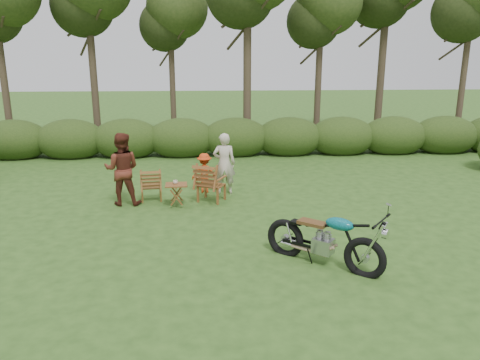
{
  "coord_description": "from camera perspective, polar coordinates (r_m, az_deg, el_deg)",
  "views": [
    {
      "loc": [
        -0.96,
        -8.11,
        3.67
      ],
      "look_at": [
        -0.3,
        2.06,
        0.9
      ],
      "focal_mm": 35.0,
      "sensor_mm": 36.0,
      "label": 1
    }
  ],
  "objects": [
    {
      "name": "ground",
      "position": [
        8.95,
        2.78,
        -9.03
      ],
      "size": [
        80.0,
        80.0,
        0.0
      ],
      "primitive_type": "plane",
      "color": "#264617",
      "rests_on": "ground"
    },
    {
      "name": "adult_a",
      "position": [
        12.69,
        -1.9,
        -1.61
      ],
      "size": [
        0.62,
        0.43,
        1.65
      ],
      "primitive_type": "imported",
      "rotation": [
        0.0,
        0.0,
        3.09
      ],
      "color": "beige",
      "rests_on": "ground"
    },
    {
      "name": "side_table",
      "position": [
        11.65,
        -7.74,
        -1.84
      ],
      "size": [
        0.57,
        0.48,
        0.57
      ],
      "primitive_type": null,
      "rotation": [
        0.0,
        0.0,
        0.04
      ],
      "color": "brown",
      "rests_on": "ground"
    },
    {
      "name": "adult_b",
      "position": [
        12.14,
        -13.92,
        -2.86
      ],
      "size": [
        0.9,
        0.71,
        1.81
      ],
      "primitive_type": "imported",
      "rotation": [
        0.0,
        0.0,
        3.11
      ],
      "color": "#592519",
      "rests_on": "ground"
    },
    {
      "name": "lawn_chair_left",
      "position": [
        12.31,
        -10.7,
        -2.42
      ],
      "size": [
        0.67,
        0.67,
        0.86
      ],
      "primitive_type": null,
      "rotation": [
        0.0,
        0.0,
        3.28
      ],
      "color": "brown",
      "rests_on": "ground"
    },
    {
      "name": "child",
      "position": [
        12.82,
        -4.3,
        -1.47
      ],
      "size": [
        0.72,
        0.44,
        1.08
      ],
      "primitive_type": "imported",
      "rotation": [
        0.0,
        0.0,
        3.08
      ],
      "color": "#C33A12",
      "rests_on": "ground"
    },
    {
      "name": "motorcycle",
      "position": [
        8.69,
        9.99,
        -10.03
      ],
      "size": [
        2.21,
        2.01,
        1.24
      ],
      "primitive_type": null,
      "rotation": [
        0.0,
        0.0,
        -0.68
      ],
      "color": "#0D9EAE",
      "rests_on": "ground"
    },
    {
      "name": "lawn_chair_right",
      "position": [
        12.05,
        -3.48,
        -2.56
      ],
      "size": [
        0.92,
        0.92,
        1.01
      ],
      "primitive_type": null,
      "rotation": [
        0.0,
        0.0,
        2.71
      ],
      "color": "brown",
      "rests_on": "ground"
    },
    {
      "name": "tree_line",
      "position": [
        17.9,
        0.97,
        15.65
      ],
      "size": [
        22.52,
        11.62,
        8.14
      ],
      "color": "#372B1E",
      "rests_on": "ground"
    },
    {
      "name": "cup",
      "position": [
        11.58,
        -7.89,
        -0.25
      ],
      "size": [
        0.15,
        0.15,
        0.09
      ],
      "primitive_type": "imported",
      "rotation": [
        0.0,
        0.0,
        0.34
      ],
      "color": "beige",
      "rests_on": "side_table"
    }
  ]
}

